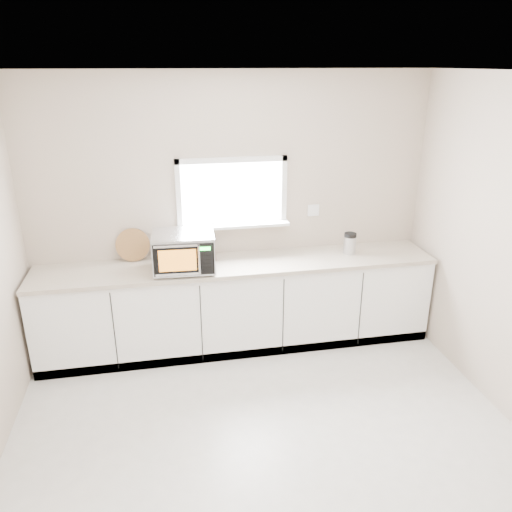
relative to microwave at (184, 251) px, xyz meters
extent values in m
plane|color=beige|center=(0.52, -1.60, -1.11)|extent=(4.00, 4.00, 0.00)
cube|color=#B39F8E|center=(0.52, 0.40, 0.24)|extent=(4.00, 0.02, 2.70)
cube|color=white|center=(0.52, 0.39, 0.44)|extent=(1.00, 0.02, 0.60)
cube|color=white|center=(0.52, 0.32, 0.12)|extent=(1.12, 0.16, 0.03)
cube|color=white|center=(0.52, 0.37, 0.76)|extent=(1.10, 0.04, 0.05)
cube|color=white|center=(0.52, 0.37, 0.11)|extent=(1.10, 0.04, 0.05)
cube|color=white|center=(-0.01, 0.37, 0.44)|extent=(0.05, 0.04, 0.70)
cube|color=white|center=(1.04, 0.37, 0.44)|extent=(0.05, 0.04, 0.70)
cube|color=white|center=(1.37, 0.39, 0.21)|extent=(0.12, 0.01, 0.12)
cube|color=white|center=(0.52, 0.10, -0.67)|extent=(3.92, 0.60, 0.88)
cube|color=#B6AC96|center=(0.52, 0.09, -0.21)|extent=(3.92, 0.64, 0.04)
cylinder|color=black|center=(-0.25, -0.15, -0.18)|extent=(0.03, 0.03, 0.02)
cylinder|color=black|center=(-0.23, 0.19, -0.18)|extent=(0.03, 0.03, 0.02)
cylinder|color=black|center=(0.23, -0.17, -0.18)|extent=(0.03, 0.03, 0.02)
cylinder|color=black|center=(0.24, 0.16, -0.18)|extent=(0.03, 0.03, 0.02)
cube|color=#B7B9BF|center=(0.00, 0.01, 0.00)|extent=(0.58, 0.46, 0.34)
cube|color=black|center=(-0.01, -0.21, 0.00)|extent=(0.54, 0.04, 0.30)
cube|color=orange|center=(-0.07, -0.22, 0.00)|extent=(0.33, 0.02, 0.20)
cylinder|color=silver|center=(0.12, -0.25, 0.00)|extent=(0.02, 0.02, 0.26)
cube|color=black|center=(0.18, -0.23, 0.00)|extent=(0.14, 0.01, 0.29)
cube|color=#19FF33|center=(0.18, -0.23, 0.10)|extent=(0.09, 0.01, 0.03)
cube|color=silver|center=(0.00, 0.01, 0.17)|extent=(0.58, 0.46, 0.01)
cube|color=#4C2A1B|center=(0.24, 0.17, -0.07)|extent=(0.14, 0.22, 0.25)
cube|color=black|center=(0.22, 0.12, 0.04)|extent=(0.02, 0.04, 0.09)
cube|color=black|center=(0.25, 0.12, 0.05)|extent=(0.02, 0.04, 0.09)
cube|color=black|center=(0.28, 0.13, 0.03)|extent=(0.02, 0.04, 0.09)
cube|color=black|center=(0.24, 0.12, 0.07)|extent=(0.02, 0.04, 0.09)
cube|color=black|center=(0.27, 0.13, 0.07)|extent=(0.02, 0.04, 0.09)
cylinder|color=olive|center=(-0.48, 0.34, -0.03)|extent=(0.33, 0.08, 0.33)
cylinder|color=#B7B9BF|center=(1.69, 0.13, -0.10)|extent=(0.15, 0.15, 0.18)
cylinder|color=black|center=(1.69, 0.13, 0.01)|extent=(0.14, 0.14, 0.04)
camera|label=1|loc=(-0.16, -4.39, 1.64)|focal=35.00mm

